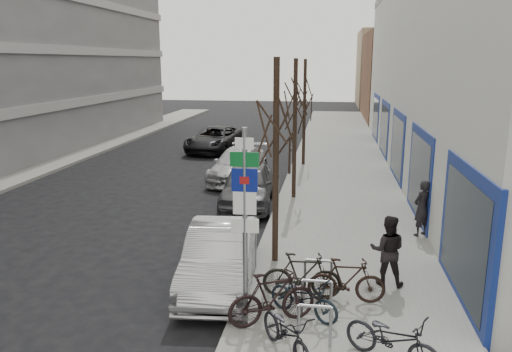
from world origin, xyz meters
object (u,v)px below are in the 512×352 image
(meter_front, at_px, (256,239))
(meter_back, at_px, (291,158))
(bike_rack, at_px, (317,294))
(parked_car_mid, at_px, (248,185))
(meter_mid, at_px, (278,187))
(pedestrian_far, at_px, (388,250))
(highway_sign_pole, at_px, (245,217))
(parked_car_front, at_px, (220,256))
(lane_car, at_px, (215,139))
(bike_near_right, at_px, (272,298))
(bike_far_curb, at_px, (393,335))
(tree_mid, at_px, (295,96))
(tree_near, at_px, (276,113))
(parked_car_back, at_px, (238,165))
(tree_far, at_px, (305,87))
(bike_mid_inner, at_px, (302,275))
(bike_mid_curb, at_px, (304,294))
(pedestrian_near, at_px, (422,208))
(bike_far_inner, at_px, (346,280))
(bike_near_left, at_px, (287,329))

(meter_front, height_order, meter_back, same)
(bike_rack, distance_m, parked_car_mid, 9.00)
(meter_mid, height_order, pedestrian_far, pedestrian_far)
(highway_sign_pole, relative_size, parked_car_front, 0.94)
(parked_car_front, xyz_separation_m, lane_car, (-4.41, 18.24, 0.01))
(bike_near_right, distance_m, bike_far_curb, 2.48)
(bike_far_curb, bearing_deg, bike_rack, 74.71)
(tree_mid, xyz_separation_m, meter_front, (-0.45, -7.00, -3.19))
(tree_near, relative_size, parked_car_mid, 1.17)
(bike_rack, height_order, parked_car_back, parked_car_back)
(bike_rack, bearing_deg, meter_front, 124.51)
(tree_far, height_order, parked_car_front, tree_far)
(bike_mid_inner, relative_size, bike_far_curb, 0.99)
(bike_rack, relative_size, meter_front, 1.78)
(bike_mid_curb, relative_size, parked_car_back, 0.33)
(bike_rack, xyz_separation_m, tree_mid, (-1.20, 9.40, 3.44))
(highway_sign_pole, bearing_deg, tree_mid, 88.86)
(meter_front, bearing_deg, pedestrian_near, 33.90)
(meter_front, distance_m, bike_far_inner, 2.83)
(meter_front, xyz_separation_m, bike_far_curb, (3.03, -3.86, -0.21))
(parked_car_back, relative_size, lane_car, 0.93)
(highway_sign_pole, height_order, bike_mid_curb, highway_sign_pole)
(meter_mid, distance_m, bike_near_right, 8.37)
(pedestrian_near, height_order, pedestrian_far, pedestrian_far)
(bike_near_left, relative_size, bike_mid_inner, 0.96)
(highway_sign_pole, height_order, parked_car_front, highway_sign_pole)
(bike_mid_curb, bearing_deg, tree_near, 46.75)
(meter_mid, xyz_separation_m, meter_back, (0.00, 5.50, 0.00))
(meter_back, height_order, bike_far_inner, meter_back)
(parked_car_back, bearing_deg, bike_near_right, -72.70)
(tree_mid, xyz_separation_m, bike_mid_curb, (0.94, -9.43, -3.45))
(tree_mid, relative_size, pedestrian_near, 3.16)
(meter_front, xyz_separation_m, meter_mid, (0.00, 5.50, 0.00))
(meter_mid, height_order, bike_far_curb, meter_mid)
(bike_rack, xyz_separation_m, tree_far, (-1.20, 15.90, 3.44))
(bike_near_left, height_order, parked_car_back, parked_car_back)
(bike_far_inner, height_order, parked_car_mid, parked_car_mid)
(pedestrian_far, bearing_deg, bike_near_right, 47.92)
(lane_car, bearing_deg, parked_car_back, -61.41)
(tree_mid, distance_m, bike_far_curb, 11.67)
(meter_back, bearing_deg, meter_front, -90.00)
(meter_mid, bearing_deg, pedestrian_far, -61.76)
(pedestrian_near, bearing_deg, bike_mid_inner, 13.81)
(highway_sign_pole, xyz_separation_m, bike_rack, (1.40, 0.61, -1.80))
(meter_back, relative_size, lane_car, 0.24)
(bike_rack, height_order, parked_car_front, parked_car_front)
(tree_far, relative_size, pedestrian_far, 3.16)
(bike_far_inner, bearing_deg, parked_car_mid, 21.50)
(lane_car, relative_size, pedestrian_near, 3.08)
(tree_far, bearing_deg, parked_car_back, -129.58)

